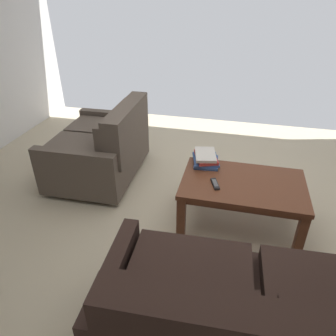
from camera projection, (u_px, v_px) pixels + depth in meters
name	position (u px, v px, depth m)	size (l,w,h in m)	color
ground_plane	(207.00, 222.00, 2.94)	(5.90, 5.10, 0.01)	beige
sofa_main	(256.00, 323.00, 1.69)	(1.77, 0.90, 0.80)	black
loveseat_near	(103.00, 147.00, 3.47)	(0.91, 1.19, 0.86)	black
coffee_table	(242.00, 189.00, 2.72)	(1.05, 0.68, 0.46)	brown
book_stack	(206.00, 158.00, 2.95)	(0.29, 0.33, 0.10)	#385693
tv_remote	(215.00, 184.00, 2.65)	(0.09, 0.17, 0.02)	black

